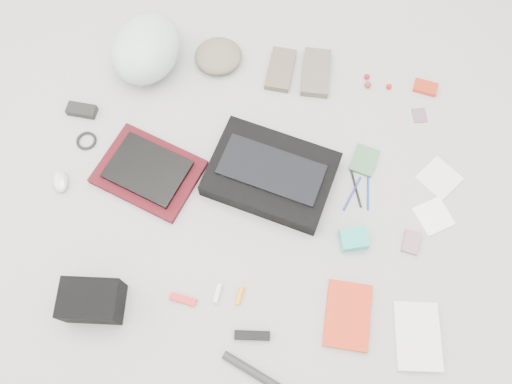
# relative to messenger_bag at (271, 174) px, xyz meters

# --- Properties ---
(ground_plane) EXTENTS (4.00, 4.00, 0.00)m
(ground_plane) POSITION_rel_messenger_bag_xyz_m (-0.05, -0.08, -0.04)
(ground_plane) COLOR gray
(messenger_bag) EXTENTS (0.54, 0.45, 0.08)m
(messenger_bag) POSITION_rel_messenger_bag_xyz_m (0.00, 0.00, 0.00)
(messenger_bag) COLOR black
(messenger_bag) RESTS_ON ground_plane
(bag_flap) EXTENTS (0.42, 0.28, 0.01)m
(bag_flap) POSITION_rel_messenger_bag_xyz_m (0.00, 0.00, 0.04)
(bag_flap) COLOR black
(bag_flap) RESTS_ON messenger_bag
(laptop_sleeve) EXTENTS (0.46, 0.41, 0.03)m
(laptop_sleeve) POSITION_rel_messenger_bag_xyz_m (-0.48, -0.02, -0.03)
(laptop_sleeve) COLOR #420A12
(laptop_sleeve) RESTS_ON ground_plane
(laptop) EXTENTS (0.35, 0.31, 0.02)m
(laptop) POSITION_rel_messenger_bag_xyz_m (-0.48, -0.02, -0.00)
(laptop) COLOR black
(laptop) RESTS_ON laptop_sleeve
(bike_helmet) EXTENTS (0.34, 0.40, 0.21)m
(bike_helmet) POSITION_rel_messenger_bag_xyz_m (-0.56, 0.50, 0.07)
(bike_helmet) COLOR #AFC9C2
(bike_helmet) RESTS_ON ground_plane
(beanie) EXTENTS (0.23, 0.22, 0.07)m
(beanie) POSITION_rel_messenger_bag_xyz_m (-0.27, 0.54, -0.00)
(beanie) COLOR #6A5F4F
(beanie) RESTS_ON ground_plane
(mitten_left) EXTENTS (0.13, 0.22, 0.03)m
(mitten_left) POSITION_rel_messenger_bag_xyz_m (0.00, 0.50, -0.02)
(mitten_left) COLOR brown
(mitten_left) RESTS_ON ground_plane
(mitten_right) EXTENTS (0.12, 0.23, 0.03)m
(mitten_right) POSITION_rel_messenger_bag_xyz_m (0.15, 0.50, -0.02)
(mitten_right) COLOR #60574E
(mitten_right) RESTS_ON ground_plane
(power_brick) EXTENTS (0.12, 0.07, 0.03)m
(power_brick) POSITION_rel_messenger_bag_xyz_m (-0.80, 0.23, -0.02)
(power_brick) COLOR black
(power_brick) RESTS_ON ground_plane
(cable_coil) EXTENTS (0.11, 0.11, 0.01)m
(cable_coil) POSITION_rel_messenger_bag_xyz_m (-0.76, 0.10, -0.03)
(cable_coil) COLOR black
(cable_coil) RESTS_ON ground_plane
(mouse) EXTENTS (0.09, 0.11, 0.04)m
(mouse) POSITION_rel_messenger_bag_xyz_m (-0.82, -0.09, -0.02)
(mouse) COLOR #BDBDBD
(mouse) RESTS_ON ground_plane
(camera_bag) EXTENTS (0.21, 0.15, 0.13)m
(camera_bag) POSITION_rel_messenger_bag_xyz_m (-0.58, -0.54, 0.03)
(camera_bag) COLOR black
(camera_bag) RESTS_ON ground_plane
(multitool) EXTENTS (0.10, 0.04, 0.02)m
(multitool) POSITION_rel_messenger_bag_xyz_m (-0.28, -0.50, -0.03)
(multitool) COLOR red
(multitool) RESTS_ON ground_plane
(toiletry_tube_white) EXTENTS (0.03, 0.07, 0.02)m
(toiletry_tube_white) POSITION_rel_messenger_bag_xyz_m (-0.16, -0.47, -0.03)
(toiletry_tube_white) COLOR beige
(toiletry_tube_white) RESTS_ON ground_plane
(toiletry_tube_orange) EXTENTS (0.03, 0.07, 0.02)m
(toiletry_tube_orange) POSITION_rel_messenger_bag_xyz_m (-0.07, -0.47, -0.03)
(toiletry_tube_orange) COLOR orange
(toiletry_tube_orange) RESTS_ON ground_plane
(u_lock) EXTENTS (0.13, 0.04, 0.02)m
(u_lock) POSITION_rel_messenger_bag_xyz_m (-0.02, -0.60, -0.03)
(u_lock) COLOR black
(u_lock) RESTS_ON ground_plane
(bike_pump) EXTENTS (0.30, 0.16, 0.03)m
(bike_pump) POSITION_rel_messenger_bag_xyz_m (0.04, -0.74, -0.02)
(bike_pump) COLOR black
(bike_pump) RESTS_ON ground_plane
(book_red) EXTENTS (0.17, 0.24, 0.02)m
(book_red) POSITION_rel_messenger_bag_xyz_m (0.31, -0.51, -0.03)
(book_red) COLOR red
(book_red) RESTS_ON ground_plane
(book_white) EXTENTS (0.17, 0.24, 0.02)m
(book_white) POSITION_rel_messenger_bag_xyz_m (0.55, -0.56, -0.03)
(book_white) COLOR silver
(book_white) RESTS_ON ground_plane
(notepad) EXTENTS (0.12, 0.14, 0.01)m
(notepad) POSITION_rel_messenger_bag_xyz_m (0.37, 0.11, -0.03)
(notepad) COLOR #3B6742
(notepad) RESTS_ON ground_plane
(pen_blue) EXTENTS (0.07, 0.15, 0.01)m
(pen_blue) POSITION_rel_messenger_bag_xyz_m (0.32, -0.04, -0.03)
(pen_blue) COLOR navy
(pen_blue) RESTS_ON ground_plane
(pen_black) EXTENTS (0.05, 0.16, 0.01)m
(pen_black) POSITION_rel_messenger_bag_xyz_m (0.33, -0.02, -0.03)
(pen_black) COLOR black
(pen_black) RESTS_ON ground_plane
(pen_navy) EXTENTS (0.01, 0.15, 0.01)m
(pen_navy) POSITION_rel_messenger_bag_xyz_m (0.38, -0.03, -0.03)
(pen_navy) COLOR navy
(pen_navy) RESTS_ON ground_plane
(accordion_wallet) EXTENTS (0.11, 0.10, 0.05)m
(accordion_wallet) POSITION_rel_messenger_bag_xyz_m (0.33, -0.23, -0.01)
(accordion_wallet) COLOR #21B1A6
(accordion_wallet) RESTS_ON ground_plane
(card_deck) EXTENTS (0.08, 0.10, 0.02)m
(card_deck) POSITION_rel_messenger_bag_xyz_m (0.54, -0.22, -0.03)
(card_deck) COLOR gray
(card_deck) RESTS_ON ground_plane
(napkin_top) EXTENTS (0.19, 0.19, 0.01)m
(napkin_top) POSITION_rel_messenger_bag_xyz_m (0.66, 0.06, -0.04)
(napkin_top) COLOR silver
(napkin_top) RESTS_ON ground_plane
(napkin_bottom) EXTENTS (0.17, 0.17, 0.01)m
(napkin_bottom) POSITION_rel_messenger_bag_xyz_m (0.63, -0.10, -0.04)
(napkin_bottom) COLOR white
(napkin_bottom) RESTS_ON ground_plane
(lollipop_a) EXTENTS (0.03, 0.03, 0.03)m
(lollipop_a) POSITION_rel_messenger_bag_xyz_m (0.38, 0.46, -0.03)
(lollipop_a) COLOR maroon
(lollipop_a) RESTS_ON ground_plane
(lollipop_b) EXTENTS (0.03, 0.03, 0.02)m
(lollipop_b) POSITION_rel_messenger_bag_xyz_m (0.37, 0.50, -0.03)
(lollipop_b) COLOR #A10B1F
(lollipop_b) RESTS_ON ground_plane
(lollipop_c) EXTENTS (0.03, 0.03, 0.02)m
(lollipop_c) POSITION_rel_messenger_bag_xyz_m (0.47, 0.46, -0.03)
(lollipop_c) COLOR #B60F0C
(lollipop_c) RESTS_ON ground_plane
(altoids_tin) EXTENTS (0.11, 0.08, 0.02)m
(altoids_tin) POSITION_rel_messenger_bag_xyz_m (0.62, 0.47, -0.03)
(altoids_tin) COLOR #B22F1A
(altoids_tin) RESTS_ON ground_plane
(stamp_sheet) EXTENTS (0.07, 0.07, 0.00)m
(stamp_sheet) POSITION_rel_messenger_bag_xyz_m (0.59, 0.34, -0.04)
(stamp_sheet) COLOR #765169
(stamp_sheet) RESTS_ON ground_plane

